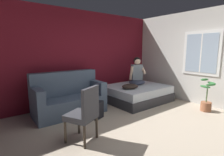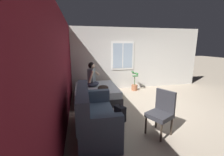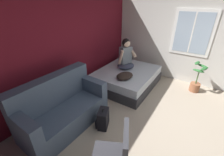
# 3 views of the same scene
# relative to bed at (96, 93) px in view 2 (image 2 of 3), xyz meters

# --- Properties ---
(ground_plane) EXTENTS (40.00, 40.00, 0.00)m
(ground_plane) POSITION_rel_bed_xyz_m (-1.30, -1.73, -0.24)
(ground_plane) COLOR tan
(wall_back_accent) EXTENTS (10.02, 0.16, 2.70)m
(wall_back_accent) POSITION_rel_bed_xyz_m (-1.30, 0.99, 1.11)
(wall_back_accent) COLOR maroon
(wall_back_accent) RESTS_ON ground
(wall_side_with_window) EXTENTS (0.19, 6.68, 2.70)m
(wall_side_with_window) POSITION_rel_bed_xyz_m (1.29, -1.73, 1.12)
(wall_side_with_window) COLOR silver
(wall_side_with_window) RESTS_ON ground
(bed) EXTENTS (1.83, 1.53, 0.48)m
(bed) POSITION_rel_bed_xyz_m (0.00, 0.00, 0.00)
(bed) COLOR #2D2D33
(bed) RESTS_ON ground
(couch) EXTENTS (1.72, 0.87, 1.04)m
(couch) POSITION_rel_bed_xyz_m (-2.12, 0.30, 0.16)
(couch) COLOR #47566B
(couch) RESTS_ON ground
(side_chair) EXTENTS (0.62, 0.62, 0.98)m
(side_chair) POSITION_rel_bed_xyz_m (-2.48, -1.16, 0.30)
(side_chair) COLOR #382D23
(side_chair) RESTS_ON ground
(person_seated) EXTENTS (0.65, 0.61, 0.88)m
(person_seated) POSITION_rel_bed_xyz_m (0.13, 0.13, 0.60)
(person_seated) COLOR #383D51
(person_seated) RESTS_ON bed
(backpack) EXTENTS (0.35, 0.32, 0.46)m
(backpack) POSITION_rel_bed_xyz_m (-1.74, -0.41, -0.04)
(backpack) COLOR black
(backpack) RESTS_ON ground
(throw_pillow) EXTENTS (0.56, 0.47, 0.14)m
(throw_pillow) POSITION_rel_bed_xyz_m (-0.46, -0.18, 0.31)
(throw_pillow) COLOR #2D231E
(throw_pillow) RESTS_ON bed
(cell_phone) EXTENTS (0.15, 0.14, 0.01)m
(cell_phone) POSITION_rel_bed_xyz_m (-0.24, -0.12, 0.25)
(cell_phone) COLOR #B7B7BC
(cell_phone) RESTS_ON bed
(potted_plant) EXTENTS (0.39, 0.37, 0.85)m
(potted_plant) POSITION_rel_bed_xyz_m (0.76, -1.77, 0.07)
(potted_plant) COLOR #995B3D
(potted_plant) RESTS_ON ground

